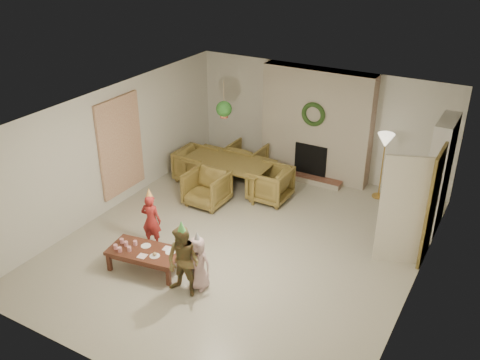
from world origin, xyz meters
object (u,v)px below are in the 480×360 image
Objects in this scene: dining_table at (228,175)px; dining_chair_left at (196,165)px; dining_chair_far at (246,159)px; child_red at (151,220)px; coffee_table_top at (145,252)px; child_pink at (198,263)px; child_plaid at (183,262)px; dining_chair_right at (270,184)px; dining_chair_near at (207,188)px.

dining_chair_left is (-0.83, 0.00, 0.03)m from dining_table.
dining_chair_far reaches higher than dining_table.
child_red is at bearing -90.45° from dining_table.
coffee_table_top is (0.33, -4.08, -0.02)m from dining_chair_far.
dining_chair_left is at bearing 121.70° from child_pink.
child_pink is at bearing -7.10° from coffee_table_top.
child_plaid reaches higher than dining_chair_far.
dining_table is at bearing -90.00° from dining_chair_left.
child_plaid is (1.27, -4.28, 0.23)m from dining_chair_far.
child_pink reaches higher than dining_chair_left.
child_pink is at bearing 144.01° from child_red.
dining_chair_left and dining_chair_right have the same top height.
dining_chair_near is 0.68× the size of child_plaid.
dining_table is 2.34× the size of dining_chair_right.
dining_chair_far is 4.09m from coffee_table_top.
child_plaid is at bearing -20.80° from coffee_table_top.
child_plaid is (1.27, -3.44, 0.26)m from dining_table.
dining_chair_far and dining_chair_left have the same top height.
dining_chair_left reaches higher than dining_table.
child_red is at bearing 89.66° from dining_chair_far.
child_pink reaches higher than coffee_table_top.
coffee_table_top is (1.17, -3.25, -0.02)m from dining_chair_left.
child_red is at bearing -90.67° from dining_chair_near.
dining_chair_far is 1.33m from dining_chair_right.
child_plaid reaches higher than child_red.
child_plaid is at bearing -69.42° from dining_table.
child_plaid is 1.28× the size of child_pink.
dining_chair_near is 2.44m from coffee_table_top.
child_red is 1.55m from child_pink.
dining_chair_left is 4.05m from child_plaid.
child_red reaches higher than dining_chair_near.
child_pink is at bearing 6.40° from dining_chair_right.
dining_chair_right is 3.23m from child_pink.
child_red is 0.86× the size of child_plaid.
dining_chair_near is 1.00× the size of dining_chair_far.
child_red is (-0.03, -2.60, 0.18)m from dining_table.
dining_chair_near is at bearing 116.37° from child_plaid.
dining_chair_right is at bearing -90.00° from dining_chair_left.
coffee_table_top is 1.21× the size of child_red.
dining_chair_near is 1.66m from dining_chair_far.
dining_chair_near and dining_chair_left have the same top height.
child_pink is (1.42, -0.62, -0.04)m from child_red.
dining_chair_near is (-0.00, -0.83, 0.03)m from dining_table.
child_plaid is 0.29m from child_pink.
child_plaid reaches higher than child_pink.
dining_chair_near is 0.79× the size of child_red.
dining_chair_left is 3.91m from child_pink.
child_red is (-0.04, -3.43, 0.14)m from dining_chair_far.
dining_chair_far is at bearing 85.73° from coffee_table_top.
dining_chair_near is at bearing 89.08° from coffee_table_top.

